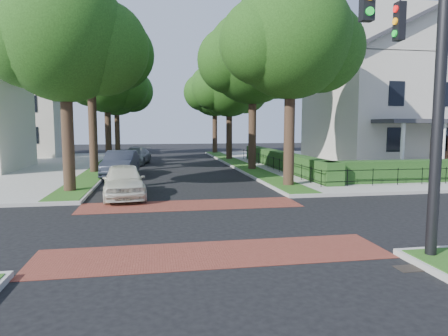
{
  "coord_description": "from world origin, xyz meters",
  "views": [
    {
      "loc": [
        -1.45,
        -12.99,
        3.26
      ],
      "look_at": [
        1.25,
        2.45,
        1.6
      ],
      "focal_mm": 32.0,
      "sensor_mm": 36.0,
      "label": 1
    }
  ],
  "objects": [
    {
      "name": "ground",
      "position": [
        0.0,
        0.0,
        0.0
      ],
      "size": [
        120.0,
        120.0,
        0.0
      ],
      "primitive_type": "plane",
      "color": "black",
      "rests_on": "ground"
    },
    {
      "name": "sidewalk_ne",
      "position": [
        19.5,
        19.0,
        0.07
      ],
      "size": [
        30.0,
        30.0,
        0.15
      ],
      "primitive_type": "cube",
      "color": "gray",
      "rests_on": "ground"
    },
    {
      "name": "crosswalk_far",
      "position": [
        0.0,
        3.2,
        0.01
      ],
      "size": [
        9.0,
        2.2,
        0.01
      ],
      "primitive_type": "cube",
      "color": "maroon",
      "rests_on": "ground"
    },
    {
      "name": "crosswalk_near",
      "position": [
        0.0,
        -3.2,
        0.01
      ],
      "size": [
        9.0,
        2.2,
        0.01
      ],
      "primitive_type": "cube",
      "color": "maroon",
      "rests_on": "ground"
    },
    {
      "name": "storm_drain",
      "position": [
        4.3,
        -5.0,
        0.01
      ],
      "size": [
        0.65,
        0.45,
        0.01
      ],
      "primitive_type": "cube",
      "color": "black",
      "rests_on": "ground"
    },
    {
      "name": "grass_strip_ne",
      "position": [
        5.4,
        19.1,
        0.16
      ],
      "size": [
        1.6,
        29.8,
        0.02
      ],
      "primitive_type": "cube",
      "color": "#274B15",
      "rests_on": "sidewalk_ne"
    },
    {
      "name": "grass_strip_nw",
      "position": [
        -5.4,
        19.1,
        0.16
      ],
      "size": [
        1.6,
        29.8,
        0.02
      ],
      "primitive_type": "cube",
      "color": "#274B15",
      "rests_on": "sidewalk_nw"
    },
    {
      "name": "tree_right_near",
      "position": [
        5.6,
        7.24,
        7.63
      ],
      "size": [
        7.75,
        6.67,
        10.66
      ],
      "color": "black",
      "rests_on": "sidewalk_ne"
    },
    {
      "name": "tree_right_mid",
      "position": [
        5.61,
        15.25,
        7.99
      ],
      "size": [
        8.25,
        7.09,
        11.22
      ],
      "color": "black",
      "rests_on": "sidewalk_ne"
    },
    {
      "name": "tree_right_far",
      "position": [
        5.6,
        24.22,
        6.91
      ],
      "size": [
        7.25,
        6.23,
        9.74
      ],
      "color": "black",
      "rests_on": "sidewalk_ne"
    },
    {
      "name": "tree_right_back",
      "position": [
        5.6,
        33.23,
        7.27
      ],
      "size": [
        7.5,
        6.45,
        10.2
      ],
      "color": "black",
      "rests_on": "sidewalk_ne"
    },
    {
      "name": "tree_left_near",
      "position": [
        -5.4,
        7.23,
        7.27
      ],
      "size": [
        7.5,
        6.45,
        10.2
      ],
      "color": "black",
      "rests_on": "sidewalk_nw"
    },
    {
      "name": "tree_left_mid",
      "position": [
        -5.39,
        15.24,
        8.34
      ],
      "size": [
        8.0,
        6.88,
        11.48
      ],
      "color": "black",
      "rests_on": "sidewalk_nw"
    },
    {
      "name": "tree_left_far",
      "position": [
        -5.4,
        24.22,
        7.12
      ],
      "size": [
        7.0,
        6.02,
        9.86
      ],
      "color": "black",
      "rests_on": "sidewalk_nw"
    },
    {
      "name": "tree_left_back",
      "position": [
        -5.4,
        33.24,
        7.41
      ],
      "size": [
        7.75,
        6.66,
        10.44
      ],
      "color": "black",
      "rests_on": "sidewalk_nw"
    },
    {
      "name": "hedge_main_road",
      "position": [
        7.7,
        15.0,
        0.75
      ],
      "size": [
        1.0,
        18.0,
        1.2
      ],
      "primitive_type": "cube",
      "color": "#173A14",
      "rests_on": "sidewalk_ne"
    },
    {
      "name": "fence_main_road",
      "position": [
        6.9,
        15.0,
        0.6
      ],
      "size": [
        0.06,
        18.0,
        0.9
      ],
      "primitive_type": null,
      "color": "black",
      "rests_on": "sidewalk_ne"
    },
    {
      "name": "house_victorian",
      "position": [
        17.51,
        15.92,
        6.02
      ],
      "size": [
        13.0,
        13.05,
        12.48
      ],
      "color": "beige",
      "rests_on": "sidewalk_ne"
    },
    {
      "name": "house_left_far",
      "position": [
        -15.49,
        31.99,
        5.04
      ],
      "size": [
        10.0,
        9.0,
        10.14
      ],
      "color": "beige",
      "rests_on": "sidewalk_nw"
    },
    {
      "name": "traffic_signal",
      "position": [
        4.89,
        -4.41,
        4.71
      ],
      "size": [
        2.17,
        2.0,
        8.0
      ],
      "color": "black",
      "rests_on": "sidewalk_se"
    },
    {
      "name": "parked_car_front",
      "position": [
        -2.85,
        5.52,
        0.77
      ],
      "size": [
        2.23,
        4.65,
        1.53
      ],
      "primitive_type": "imported",
      "rotation": [
        0.0,
        0.0,
        0.1
      ],
      "color": "silver",
      "rests_on": "ground"
    },
    {
      "name": "parked_car_middle",
      "position": [
        -3.6,
        13.2,
        0.84
      ],
      "size": [
        2.2,
        5.22,
        1.67
      ],
      "primitive_type": "imported",
      "rotation": [
        0.0,
        0.0,
        -0.08
      ],
      "color": "#1F232E",
      "rests_on": "ground"
    },
    {
      "name": "parked_car_rear",
      "position": [
        -3.04,
        21.66,
        0.71
      ],
      "size": [
        2.77,
        5.18,
        1.43
      ],
      "primitive_type": "imported",
      "rotation": [
        0.0,
        0.0,
        -0.16
      ],
      "color": "slate",
      "rests_on": "ground"
    }
  ]
}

